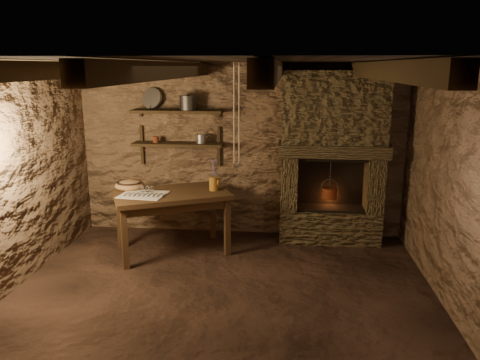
# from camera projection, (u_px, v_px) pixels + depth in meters

# --- Properties ---
(floor) EXTENTS (4.50, 4.50, 0.00)m
(floor) POSITION_uv_depth(u_px,v_px,m) (221.00, 297.00, 4.89)
(floor) COLOR black
(floor) RESTS_ON ground
(back_wall) EXTENTS (4.50, 0.04, 2.40)m
(back_wall) POSITION_uv_depth(u_px,v_px,m) (240.00, 150.00, 6.54)
(back_wall) COLOR #4C3423
(back_wall) RESTS_ON floor
(front_wall) EXTENTS (4.50, 0.04, 2.40)m
(front_wall) POSITION_uv_depth(u_px,v_px,m) (171.00, 273.00, 2.67)
(front_wall) COLOR #4C3423
(front_wall) RESTS_ON floor
(left_wall) EXTENTS (0.04, 4.00, 2.40)m
(left_wall) POSITION_uv_depth(u_px,v_px,m) (5.00, 180.00, 4.82)
(left_wall) COLOR #4C3423
(left_wall) RESTS_ON floor
(right_wall) EXTENTS (0.04, 4.00, 2.40)m
(right_wall) POSITION_uv_depth(u_px,v_px,m) (457.00, 192.00, 4.39)
(right_wall) COLOR #4C3423
(right_wall) RESTS_ON floor
(ceiling) EXTENTS (4.50, 4.00, 0.04)m
(ceiling) POSITION_uv_depth(u_px,v_px,m) (219.00, 60.00, 4.32)
(ceiling) COLOR black
(ceiling) RESTS_ON back_wall
(beam_far_left) EXTENTS (0.14, 3.95, 0.16)m
(beam_far_left) POSITION_uv_depth(u_px,v_px,m) (65.00, 70.00, 4.49)
(beam_far_left) COLOR black
(beam_far_left) RESTS_ON ceiling
(beam_mid_left) EXTENTS (0.14, 3.95, 0.16)m
(beam_mid_left) POSITION_uv_depth(u_px,v_px,m) (166.00, 70.00, 4.39)
(beam_mid_left) COLOR black
(beam_mid_left) RESTS_ON ceiling
(beam_mid_right) EXTENTS (0.14, 3.95, 0.16)m
(beam_mid_right) POSITION_uv_depth(u_px,v_px,m) (273.00, 70.00, 4.29)
(beam_mid_right) COLOR black
(beam_mid_right) RESTS_ON ceiling
(beam_far_right) EXTENTS (0.14, 3.95, 0.16)m
(beam_far_right) POSITION_uv_depth(u_px,v_px,m) (384.00, 70.00, 4.20)
(beam_far_right) COLOR black
(beam_far_right) RESTS_ON ceiling
(shelf_lower) EXTENTS (1.25, 0.30, 0.04)m
(shelf_lower) POSITION_uv_depth(u_px,v_px,m) (178.00, 144.00, 6.44)
(shelf_lower) COLOR black
(shelf_lower) RESTS_ON back_wall
(shelf_upper) EXTENTS (1.25, 0.30, 0.04)m
(shelf_upper) POSITION_uv_depth(u_px,v_px,m) (177.00, 111.00, 6.34)
(shelf_upper) COLOR black
(shelf_upper) RESTS_ON back_wall
(hearth) EXTENTS (1.43, 0.51, 2.30)m
(hearth) POSITION_uv_depth(u_px,v_px,m) (332.00, 153.00, 6.19)
(hearth) COLOR #382D1C
(hearth) RESTS_ON floor
(work_table) EXTENTS (1.61, 1.32, 0.80)m
(work_table) POSITION_uv_depth(u_px,v_px,m) (172.00, 220.00, 5.98)
(work_table) COLOR #362313
(work_table) RESTS_ON floor
(linen_cloth) EXTENTS (0.59, 0.50, 0.01)m
(linen_cloth) POSITION_uv_depth(u_px,v_px,m) (143.00, 195.00, 5.77)
(linen_cloth) COLOR silver
(linen_cloth) RESTS_ON work_table
(pewter_cutlery_row) EXTENTS (0.47, 0.22, 0.01)m
(pewter_cutlery_row) POSITION_uv_depth(u_px,v_px,m) (143.00, 194.00, 5.75)
(pewter_cutlery_row) COLOR gray
(pewter_cutlery_row) RESTS_ON linen_cloth
(drinking_glasses) EXTENTS (0.17, 0.05, 0.07)m
(drinking_glasses) POSITION_uv_depth(u_px,v_px,m) (147.00, 189.00, 5.86)
(drinking_glasses) COLOR white
(drinking_glasses) RESTS_ON linen_cloth
(stoneware_jug) EXTENTS (0.13, 0.12, 0.41)m
(stoneware_jug) POSITION_uv_depth(u_px,v_px,m) (214.00, 177.00, 5.94)
(stoneware_jug) COLOR #9D671E
(stoneware_jug) RESTS_ON work_table
(wooden_bowl) EXTENTS (0.40, 0.40, 0.13)m
(wooden_bowl) POSITION_uv_depth(u_px,v_px,m) (130.00, 185.00, 6.05)
(wooden_bowl) COLOR #A07445
(wooden_bowl) RESTS_ON work_table
(iron_stockpot) EXTENTS (0.27, 0.27, 0.17)m
(iron_stockpot) POSITION_uv_depth(u_px,v_px,m) (188.00, 104.00, 6.30)
(iron_stockpot) COLOR #302D2B
(iron_stockpot) RESTS_ON shelf_upper
(tin_pan) EXTENTS (0.32, 0.22, 0.29)m
(tin_pan) POSITION_uv_depth(u_px,v_px,m) (152.00, 98.00, 6.43)
(tin_pan) COLOR #A1A19C
(tin_pan) RESTS_ON shelf_upper
(small_kettle) EXTENTS (0.21, 0.18, 0.18)m
(small_kettle) POSITION_uv_depth(u_px,v_px,m) (201.00, 139.00, 6.39)
(small_kettle) COLOR #A1A19C
(small_kettle) RESTS_ON shelf_lower
(rusty_tin) EXTENTS (0.09, 0.09, 0.08)m
(rusty_tin) POSITION_uv_depth(u_px,v_px,m) (156.00, 139.00, 6.46)
(rusty_tin) COLOR #582111
(rusty_tin) RESTS_ON shelf_lower
(red_pot) EXTENTS (0.26, 0.26, 0.54)m
(red_pot) POSITION_uv_depth(u_px,v_px,m) (329.00, 192.00, 6.27)
(red_pot) COLOR maroon
(red_pot) RESTS_ON hearth
(hanging_ropes) EXTENTS (0.08, 0.08, 1.20)m
(hanging_ropes) POSITION_uv_depth(u_px,v_px,m) (237.00, 114.00, 5.47)
(hanging_ropes) COLOR tan
(hanging_ropes) RESTS_ON ceiling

